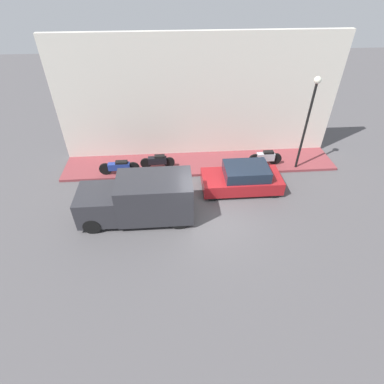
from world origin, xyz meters
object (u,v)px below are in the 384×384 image
(motorcycle_black, at_px, (158,161))
(scooter_silver, at_px, (265,157))
(motorcycle_blue, at_px, (119,167))
(streetlamp, at_px, (309,112))
(parked_car, at_px, (242,179))
(delivery_van, at_px, (138,199))

(motorcycle_black, relative_size, scooter_silver, 1.02)
(motorcycle_blue, height_order, streetlamp, streetlamp)
(scooter_silver, height_order, streetlamp, streetlamp)
(parked_car, distance_m, delivery_van, 5.20)
(motorcycle_black, relative_size, motorcycle_blue, 0.88)
(parked_car, height_order, motorcycle_black, parked_car)
(delivery_van, bearing_deg, scooter_silver, -61.50)
(delivery_van, height_order, scooter_silver, delivery_van)
(motorcycle_black, bearing_deg, streetlamp, -94.03)
(delivery_van, xyz_separation_m, motorcycle_blue, (3.26, 1.22, -0.45))
(parked_car, distance_m, scooter_silver, 2.52)
(parked_car, bearing_deg, motorcycle_black, 63.59)
(streetlamp, bearing_deg, motorcycle_blue, 89.70)
(parked_car, xyz_separation_m, motorcycle_black, (2.06, 4.16, -0.09))
(scooter_silver, distance_m, motorcycle_blue, 7.79)
(streetlamp, bearing_deg, motorcycle_black, 85.97)
(motorcycle_black, xyz_separation_m, motorcycle_blue, (-0.48, 1.96, 0.03))
(delivery_van, distance_m, scooter_silver, 7.49)
(scooter_silver, xyz_separation_m, motorcycle_blue, (-0.30, 7.78, -0.02))
(delivery_van, bearing_deg, motorcycle_blue, 20.47)
(motorcycle_black, distance_m, scooter_silver, 5.82)
(motorcycle_blue, xyz_separation_m, streetlamp, (-0.05, -9.42, 2.70))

